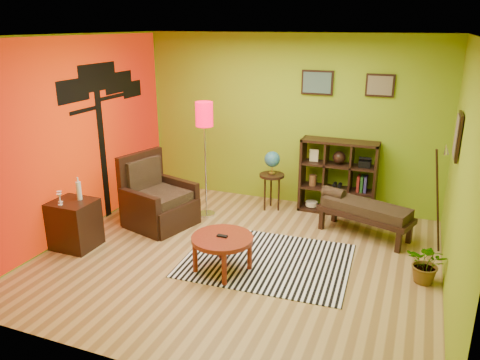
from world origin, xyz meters
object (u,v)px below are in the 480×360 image
at_px(potted_plant, 427,268).
at_px(side_cabinet, 75,224).
at_px(armchair, 157,203).
at_px(floor_lamp, 204,125).
at_px(coffee_table, 222,242).
at_px(globe_table, 272,166).
at_px(bench, 363,210).
at_px(cube_shelf, 339,177).

bearing_deg(potted_plant, side_cabinet, -170.53).
height_order(armchair, floor_lamp, floor_lamp).
height_order(side_cabinet, potted_plant, side_cabinet).
distance_m(coffee_table, armchair, 1.80).
bearing_deg(coffee_table, globe_table, 91.78).
bearing_deg(bench, floor_lamp, -176.44).
bearing_deg(potted_plant, cube_shelf, 127.69).
height_order(floor_lamp, globe_table, floor_lamp).
xyz_separation_m(side_cabinet, globe_table, (2.08, 2.29, 0.41)).
bearing_deg(cube_shelf, bench, -55.87).
bearing_deg(floor_lamp, side_cabinet, -125.56).
height_order(side_cabinet, bench, side_cabinet).
distance_m(armchair, floor_lamp, 1.40).
bearing_deg(bench, cube_shelf, 124.13).
bearing_deg(armchair, potted_plant, -5.07).
relative_size(side_cabinet, bench, 0.69).
distance_m(side_cabinet, globe_table, 3.12).
xyz_separation_m(floor_lamp, globe_table, (0.89, 0.63, -0.73)).
distance_m(globe_table, potted_plant, 2.92).
xyz_separation_m(side_cabinet, bench, (3.61, 1.82, 0.06)).
distance_m(floor_lamp, bench, 2.65).
bearing_deg(armchair, coffee_table, -32.89).
distance_m(side_cabinet, potted_plant, 4.56).
bearing_deg(globe_table, floor_lamp, -144.77).
height_order(cube_shelf, bench, cube_shelf).
height_order(coffee_table, bench, bench).
height_order(side_cabinet, floor_lamp, floor_lamp).
xyz_separation_m(side_cabinet, cube_shelf, (3.11, 2.54, 0.26)).
xyz_separation_m(coffee_table, bench, (1.46, 1.70, -0.01)).
bearing_deg(floor_lamp, potted_plant, -15.47).
bearing_deg(coffee_table, armchair, 147.11).
xyz_separation_m(cube_shelf, potted_plant, (1.39, -1.79, -0.40)).
xyz_separation_m(armchair, potted_plant, (3.86, -0.34, -0.13)).
xyz_separation_m(coffee_table, potted_plant, (2.35, 0.63, -0.21)).
distance_m(floor_lamp, globe_table, 1.31).
bearing_deg(coffee_table, bench, 49.31).
bearing_deg(coffee_table, floor_lamp, 121.67).
distance_m(armchair, cube_shelf, 2.88).
distance_m(armchair, potted_plant, 3.88).
relative_size(coffee_table, potted_plant, 1.51).
bearing_deg(potted_plant, globe_table, 147.49).
relative_size(side_cabinet, cube_shelf, 0.82).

